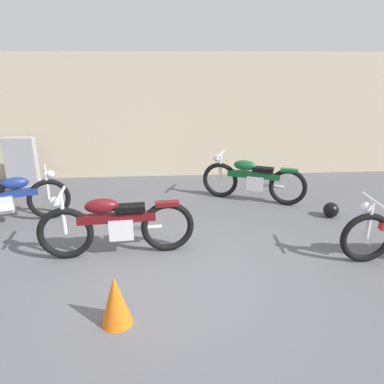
# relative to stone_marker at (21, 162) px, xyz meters

# --- Properties ---
(ground_plane) EXTENTS (40.00, 40.00, 0.00)m
(ground_plane) POSITION_rel_stone_marker_xyz_m (3.10, -3.73, -0.53)
(ground_plane) COLOR #56565B
(building_wall) EXTENTS (18.00, 0.30, 2.71)m
(building_wall) POSITION_rel_stone_marker_xyz_m (3.10, 0.69, 0.83)
(building_wall) COLOR beige
(building_wall) RESTS_ON ground_plane
(stone_marker) EXTENTS (0.63, 0.21, 1.05)m
(stone_marker) POSITION_rel_stone_marker_xyz_m (0.00, 0.00, 0.00)
(stone_marker) COLOR #9E9EA3
(stone_marker) RESTS_ON ground_plane
(helmet) EXTENTS (0.26, 0.26, 0.26)m
(helmet) POSITION_rel_stone_marker_xyz_m (5.82, -2.01, -0.40)
(helmet) COLOR black
(helmet) RESTS_ON ground_plane
(traffic_cone) EXTENTS (0.32, 0.32, 0.55)m
(traffic_cone) POSITION_rel_stone_marker_xyz_m (2.50, -4.46, -0.25)
(traffic_cone) COLOR orange
(traffic_cone) RESTS_ON ground_plane
(motorcycle_maroon) EXTENTS (2.10, 0.59, 0.94)m
(motorcycle_maroon) POSITION_rel_stone_marker_xyz_m (2.34, -3.04, -0.07)
(motorcycle_maroon) COLOR black
(motorcycle_maroon) RESTS_ON ground_plane
(motorcycle_blue) EXTENTS (1.90, 0.83, 0.89)m
(motorcycle_blue) POSITION_rel_stone_marker_xyz_m (0.46, -1.94, -0.10)
(motorcycle_blue) COLOR black
(motorcycle_blue) RESTS_ON ground_plane
(motorcycle_green) EXTENTS (1.85, 0.93, 0.89)m
(motorcycle_green) POSITION_rel_stone_marker_xyz_m (4.63, -1.16, -0.10)
(motorcycle_green) COLOR black
(motorcycle_green) RESTS_ON ground_plane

